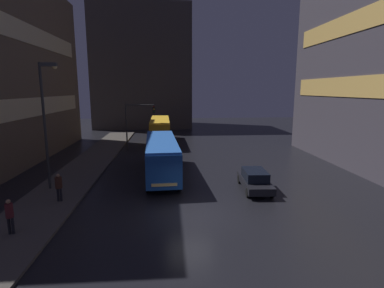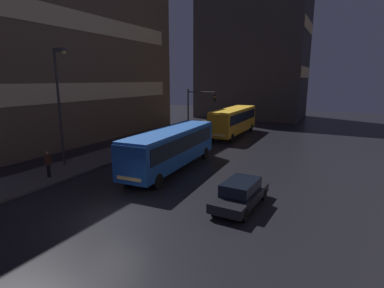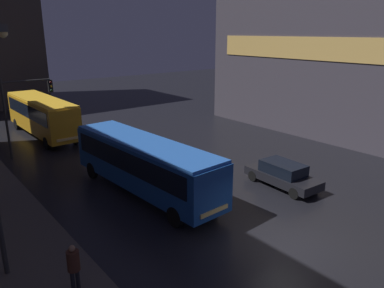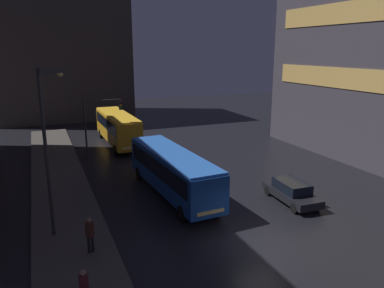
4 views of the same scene
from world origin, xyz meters
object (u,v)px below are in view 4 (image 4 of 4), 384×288
Objects in this scene: bus_far at (117,126)px; car_taxi at (291,191)px; pedestrian_near at (90,232)px; bus_near at (173,169)px; pedestrian_mid at (84,288)px; traffic_light_main at (99,117)px; street_lamp_sidewalk at (48,130)px.

bus_far is 2.35× the size of car_taxi.
bus_near is at bearing -86.45° from pedestrian_near.
traffic_light_main is at bearing 168.79° from pedestrian_mid.
pedestrian_near is at bearing -101.07° from traffic_light_main.
pedestrian_near is 5.52m from street_lamp_sidewalk.
bus_near is 9.31m from street_lamp_sidewalk.
bus_far is at bearing 165.31° from pedestrian_mid.
pedestrian_near is at bearing 73.81° from bus_far.
car_taxi is at bearing 145.37° from bus_near.
pedestrian_mid is at bearing 51.66° from bus_near.
pedestrian_near is 0.20× the size of street_lamp_sidewalk.
street_lamp_sidewalk is at bearing -1.04° from car_taxi.
bus_far is 6.09× the size of pedestrian_mid.
pedestrian_near is (-6.40, -5.82, -0.66)m from bus_near.
pedestrian_near is 4.46m from pedestrian_mid.
street_lamp_sidewalk is (-14.62, 1.01, 5.15)m from car_taxi.
bus_far is 5.67m from traffic_light_main.
pedestrian_near is 17.35m from traffic_light_main.
street_lamp_sidewalk reaches higher than pedestrian_near.
street_lamp_sidewalk reaches higher than pedestrian_mid.
pedestrian_near is (-5.86, -21.53, -0.79)m from bus_far.
bus_near is 8.68m from pedestrian_near.
car_taxi is 2.59× the size of pedestrian_mid.
car_taxi is 13.34m from pedestrian_near.
traffic_light_main is (3.29, 16.83, 2.66)m from pedestrian_near.
bus_far is 1.23× the size of street_lamp_sidewalk.
pedestrian_mid reaches higher than car_taxi.
traffic_light_main is at bearing 71.75° from street_lamp_sidewalk.
bus_near is 12.52m from pedestrian_mid.
pedestrian_near is at bearing 169.28° from pedestrian_mid.
bus_far is (-0.55, 15.70, 0.14)m from bus_near.
bus_far is at bearing 61.40° from traffic_light_main.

